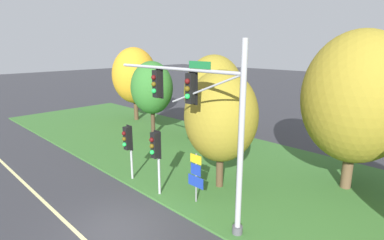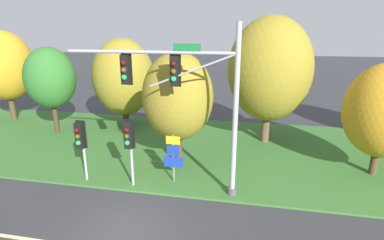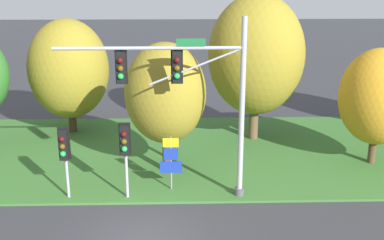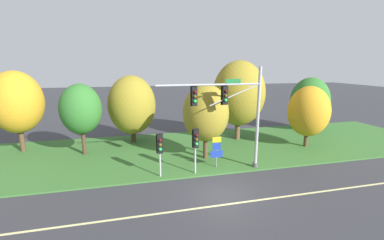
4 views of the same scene
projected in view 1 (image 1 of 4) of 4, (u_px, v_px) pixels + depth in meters
ground_plane at (116, 229)px, 11.94m from camera, size 160.00×160.00×0.00m
grass_verge at (238, 169)px, 17.64m from camera, size 48.00×11.50×0.10m
traffic_signal_mast at (201, 110)px, 11.76m from camera, size 7.37×0.49×7.26m
pedestrian_signal_near_kerb at (156, 149)px, 13.93m from camera, size 0.46×0.55×3.21m
pedestrian_signal_further_along at (128, 141)px, 15.66m from camera, size 0.46×0.55×3.00m
route_sign_post at (196, 174)px, 13.54m from camera, size 0.93×0.08×2.34m
tree_nearest_road at (135, 76)px, 28.33m from camera, size 4.20×4.20×6.92m
tree_left_of_mast at (152, 88)px, 23.33m from camera, size 3.29×3.29×5.90m
tree_behind_signpost at (213, 92)px, 22.40m from camera, size 4.45×4.45×6.41m
tree_mid_verge at (221, 116)px, 14.54m from camera, size 3.61×3.61×5.95m
tree_tall_centre at (357, 98)px, 14.16m from camera, size 5.07×5.07×7.80m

